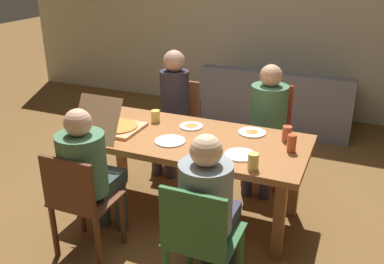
{
  "coord_description": "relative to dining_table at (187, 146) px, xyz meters",
  "views": [
    {
      "loc": [
        1.29,
        -2.97,
        2.13
      ],
      "look_at": [
        0.0,
        0.1,
        0.73
      ],
      "focal_mm": 39.83,
      "sensor_mm": 36.0,
      "label": 1
    }
  ],
  "objects": [
    {
      "name": "ground_plane",
      "position": [
        0.0,
        0.0,
        -0.64
      ],
      "size": [
        20.0,
        20.0,
        0.0
      ],
      "primitive_type": "plane",
      "color": "brown"
    },
    {
      "name": "back_wall",
      "position": [
        0.0,
        2.95,
        0.77
      ],
      "size": [
        7.96,
        0.12,
        2.82
      ],
      "primitive_type": "cube",
      "color": "beige",
      "rests_on": "ground"
    },
    {
      "name": "dining_table",
      "position": [
        0.0,
        0.0,
        0.0
      ],
      "size": [
        1.98,
        0.89,
        0.72
      ],
      "color": "#9B5D2E",
      "rests_on": "ground"
    },
    {
      "name": "chair_0",
      "position": [
        -0.48,
        -0.85,
        -0.17
      ],
      "size": [
        0.45,
        0.39,
        0.85
      ],
      "color": "#57301B",
      "rests_on": "ground"
    },
    {
      "name": "person_0",
      "position": [
        -0.48,
        -0.71,
        0.04
      ],
      "size": [
        0.35,
        0.54,
        1.16
      ],
      "color": "#31413C",
      "rests_on": "ground"
    },
    {
      "name": "chair_1",
      "position": [
        0.49,
        -0.93,
        -0.16
      ],
      "size": [
        0.44,
        0.45,
        0.88
      ],
      "color": "#336839",
      "rests_on": "ground"
    },
    {
      "name": "person_1",
      "position": [
        0.49,
        -0.79,
        0.04
      ],
      "size": [
        0.34,
        0.51,
        1.15
      ],
      "color": "#36364D",
      "rests_on": "ground"
    },
    {
      "name": "chair_2",
      "position": [
        -0.48,
        0.88,
        -0.16
      ],
      "size": [
        0.39,
        0.45,
        0.89
      ],
      "color": "#9A5737",
      "rests_on": "ground"
    },
    {
      "name": "person_2",
      "position": [
        -0.48,
        0.74,
        0.09
      ],
      "size": [
        0.29,
        0.48,
        1.25
      ],
      "color": "#3A3A4B",
      "rests_on": "ground"
    },
    {
      "name": "chair_3",
      "position": [
        0.49,
        0.91,
        -0.14
      ],
      "size": [
        0.39,
        0.44,
        0.95
      ],
      "color": "#B0372D",
      "rests_on": "ground"
    },
    {
      "name": "person_3",
      "position": [
        0.49,
        0.76,
        0.06
      ],
      "size": [
        0.35,
        0.56,
        1.19
      ],
      "color": "#33334E",
      "rests_on": "ground"
    },
    {
      "name": "pizza_box_0",
      "position": [
        -0.61,
        -0.14,
        0.13
      ],
      "size": [
        0.39,
        0.57,
        0.37
      ],
      "color": "tan",
      "rests_on": "dining_table"
    },
    {
      "name": "plate_0",
      "position": [
        0.51,
        -0.17,
        0.09
      ],
      "size": [
        0.24,
        0.24,
        0.01
      ],
      "color": "white",
      "rests_on": "dining_table"
    },
    {
      "name": "plate_1",
      "position": [
        -0.05,
        0.21,
        0.09
      ],
      "size": [
        0.21,
        0.21,
        0.03
      ],
      "color": "white",
      "rests_on": "dining_table"
    },
    {
      "name": "plate_2",
      "position": [
        0.47,
        0.28,
        0.09
      ],
      "size": [
        0.23,
        0.23,
        0.03
      ],
      "color": "white",
      "rests_on": "dining_table"
    },
    {
      "name": "plate_3",
      "position": [
        -0.09,
        -0.15,
        0.09
      ],
      "size": [
        0.25,
        0.25,
        0.01
      ],
      "color": "white",
      "rests_on": "dining_table"
    },
    {
      "name": "drinking_glass_0",
      "position": [
        -0.4,
        0.21,
        0.13
      ],
      "size": [
        0.08,
        0.08,
        0.11
      ],
      "primitive_type": "cylinder",
      "color": "#E1CD62",
      "rests_on": "dining_table"
    },
    {
      "name": "drinking_glass_1",
      "position": [
        0.85,
        0.04,
        0.15
      ],
      "size": [
        0.07,
        0.07,
        0.14
      ],
      "primitive_type": "cylinder",
      "color": "#BB5029",
      "rests_on": "dining_table"
    },
    {
      "name": "drinking_glass_2",
      "position": [
        0.77,
        0.23,
        0.14
      ],
      "size": [
        0.08,
        0.08,
        0.13
      ],
      "primitive_type": "cylinder",
      "color": "#BC5033",
      "rests_on": "dining_table"
    },
    {
      "name": "drinking_glass_3",
      "position": [
        0.65,
        -0.35,
        0.14
      ],
      "size": [
        0.08,
        0.08,
        0.12
      ],
      "primitive_type": "cylinder",
      "color": "#E5C963",
      "rests_on": "dining_table"
    },
    {
      "name": "couch",
      "position": [
        0.28,
        2.34,
        -0.36
      ],
      "size": [
        1.88,
        0.81,
        0.79
      ],
      "color": "slate",
      "rests_on": "ground"
    }
  ]
}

